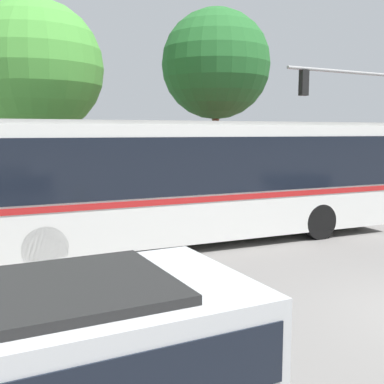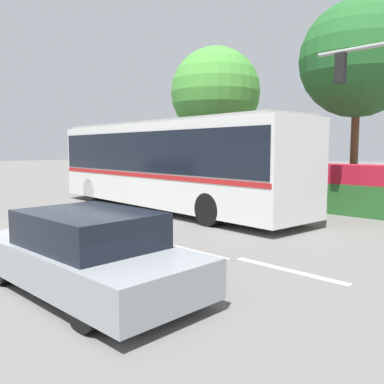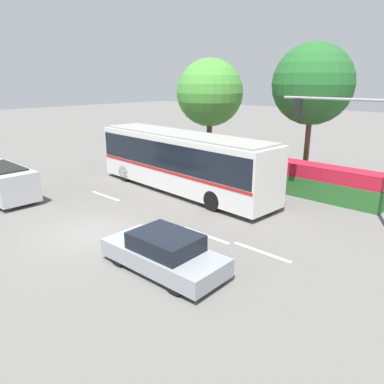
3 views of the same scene
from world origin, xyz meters
name	(u,v)px [view 1 (image 1 of 3)]	position (x,y,z in m)	size (l,w,h in m)	color
city_bus	(192,175)	(-1.40, 6.86, 1.87)	(12.01, 3.26, 3.28)	silver
traffic_light_pole	(363,112)	(7.28, 8.97, 3.76)	(5.36, 0.24, 5.63)	gray
flowering_hedge	(250,187)	(3.39, 10.94, 0.86)	(9.45, 1.45, 1.74)	#286028
street_tree_left	(36,68)	(-4.32, 12.74, 5.16)	(4.59, 4.59, 7.48)	brown
street_tree_centre	(216,65)	(2.98, 13.00, 5.78)	(4.53, 4.53, 8.07)	brown
lane_stripe_near	(166,294)	(-3.77, 3.38, 0.01)	(2.40, 0.16, 0.01)	silver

